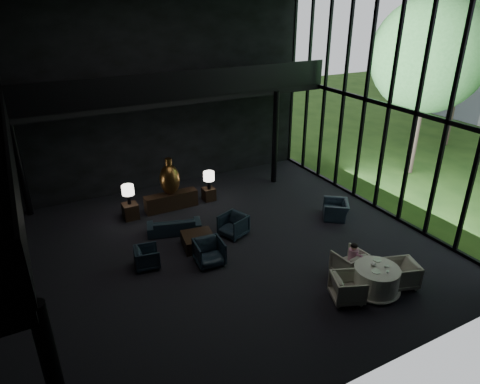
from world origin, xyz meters
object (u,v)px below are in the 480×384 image
dining_chair_west (348,286)px  dining_chair_east (402,272)px  window_armchair (336,208)px  sofa (174,224)px  dining_table (375,281)px  console (171,201)px  lounge_armchair_east (233,223)px  table_lamp_right (209,177)px  lounge_armchair_south (209,250)px  dining_chair_north (349,261)px  lounge_armchair_west (147,257)px  child (353,252)px  side_table_left (131,211)px  side_table_right (209,194)px  table_lamp_left (128,191)px  coffee_table (198,241)px  bronze_urn (170,179)px

dining_chair_west → dining_chair_east: bearing=-74.9°
window_armchair → sofa: bearing=-71.9°
window_armchair → dining_table: window_armchair is taller
console → lounge_armchair_east: (1.19, -2.92, 0.13)m
table_lamp_right → lounge_armchair_south: bearing=-114.4°
console → lounge_armchair_south: 4.11m
table_lamp_right → sofa: size_ratio=0.44×
dining_chair_north → lounge_armchair_west: bearing=-36.5°
lounge_armchair_west → dining_chair_north: 6.04m
child → table_lamp_right: bearing=-75.9°
lounge_armchair_west → dining_chair_north: bearing=-112.0°
side_table_left → dining_chair_north: size_ratio=0.64×
lounge_armchair_west → window_armchair: window_armchair is taller
side_table_right → child: 6.84m
table_lamp_right → dining_table: size_ratio=0.52×
lounge_armchair_south → lounge_armchair_east: bearing=44.4°
table_lamp_right → window_armchair: table_lamp_right is taller
side_table_left → dining_chair_north: 8.06m
dining_chair_east → dining_chair_west: 1.78m
dining_chair_north → table_lamp_left: bearing=-58.8°
lounge_armchair_east → window_armchair: size_ratio=0.97×
side_table_left → coffee_table: bearing=-64.4°
lounge_armchair_west → dining_chair_west: bearing=-123.8°
table_lamp_left → side_table_right: 3.31m
lounge_armchair_east → dining_table: 5.04m
dining_table → dining_chair_west: size_ratio=1.55×
sofa → coffee_table: (0.37, -1.25, -0.10)m
lounge_armchair_east → window_armchair: bearing=59.6°
lounge_armchair_east → coffee_table: size_ratio=0.93×
lounge_armchair_west → lounge_armchair_south: 1.89m
side_table_left → dining_table: dining_table is taller
console → lounge_armchair_south: bearing=-93.4°
child → sofa: bearing=-51.7°
bronze_urn → table_lamp_right: bronze_urn is taller
window_armchair → dining_chair_north: bearing=2.1°
sofa → lounge_armchair_west: lounge_armchair_west is taller
sofa → lounge_armchair_south: bearing=113.3°
dining_chair_north → dining_chair_west: bearing=42.4°
table_lamp_left → sofa: table_lamp_left is taller
side_table_left → window_armchair: window_armchair is taller
lounge_armchair_west → bronze_urn: bearing=-21.0°
lounge_armchair_west → lounge_armchair_south: (1.74, -0.72, 0.14)m
side_table_left → dining_table: bearing=-56.8°
sofa → dining_chair_west: (2.87, -5.65, 0.13)m
lounge_armchair_east → side_table_right: bearing=151.1°
bronze_urn → child: bearing=-63.7°
bronze_urn → lounge_armchair_east: (1.19, -2.90, -0.80)m
dining_table → sofa: bearing=123.8°
side_table_left → side_table_right: bearing=1.4°
dining_chair_west → child: (0.91, 0.86, 0.29)m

